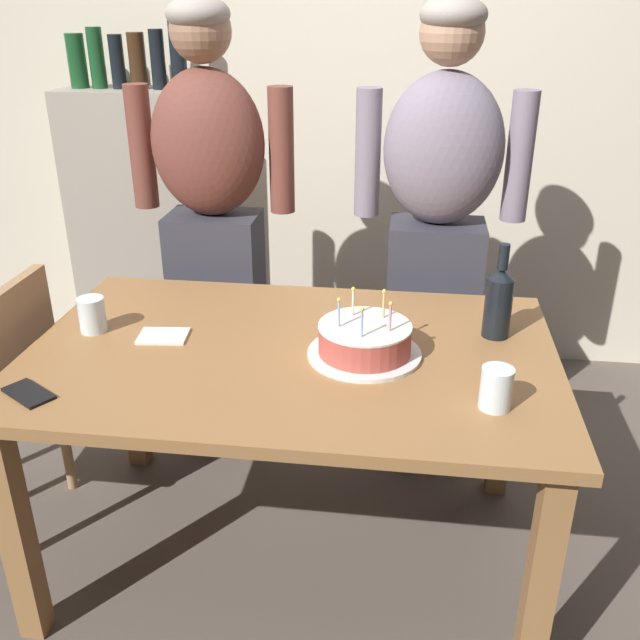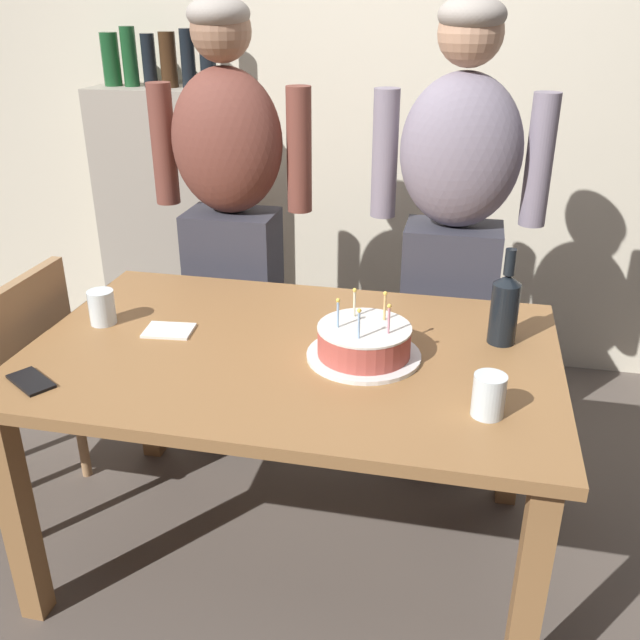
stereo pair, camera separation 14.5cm
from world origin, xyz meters
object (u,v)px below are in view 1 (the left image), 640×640
object	(u,v)px
wine_bottle	(499,301)
person_man_bearded	(213,226)
napkin_stack	(163,336)
water_glass_near	(496,388)
water_glass_far	(92,315)
person_woman_cardigan	(437,235)
birthday_cake	(365,341)
cell_phone	(28,393)

from	to	relation	value
wine_bottle	person_man_bearded	world-z (taller)	person_man_bearded
napkin_stack	person_man_bearded	xyz separation A→B (m)	(-0.02, 0.67, 0.13)
water_glass_near	wine_bottle	distance (m)	0.41
water_glass_far	person_woman_cardigan	xyz separation A→B (m)	(1.02, 0.66, 0.08)
birthday_cake	napkin_stack	distance (m)	0.60
water_glass_near	person_woman_cardigan	size ratio (longest dim) A/B	0.06
birthday_cake	wine_bottle	bearing A→B (deg)	25.68
wine_bottle	cell_phone	xyz separation A→B (m)	(-1.20, -0.50, -0.11)
water_glass_far	person_man_bearded	distance (m)	0.69
water_glass_far	person_woman_cardigan	size ratio (longest dim) A/B	0.06
wine_bottle	person_man_bearded	xyz separation A→B (m)	(-1.00, 0.53, 0.02)
wine_bottle	person_man_bearded	bearing A→B (deg)	151.98
birthday_cake	cell_phone	distance (m)	0.89
water_glass_far	wine_bottle	xyz separation A→B (m)	(1.19, 0.13, 0.06)
water_glass_far	wine_bottle	bearing A→B (deg)	6.05
water_glass_near	water_glass_far	xyz separation A→B (m)	(-1.15, 0.28, -0.00)
cell_phone	water_glass_near	bearing A→B (deg)	37.12
napkin_stack	person_man_bearded	world-z (taller)	person_man_bearded
wine_bottle	napkin_stack	bearing A→B (deg)	-171.72
water_glass_near	person_man_bearded	world-z (taller)	person_man_bearded
water_glass_near	wine_bottle	bearing A→B (deg)	84.57
birthday_cake	person_man_bearded	world-z (taller)	person_man_bearded
birthday_cake	cell_phone	world-z (taller)	birthday_cake
wine_bottle	napkin_stack	xyz separation A→B (m)	(-0.97, -0.14, -0.11)
birthday_cake	water_glass_far	distance (m)	0.82
birthday_cake	napkin_stack	bearing A→B (deg)	176.31
water_glass_near	cell_phone	distance (m)	1.16
water_glass_near	wine_bottle	size ratio (longest dim) A/B	0.38
birthday_cake	water_glass_near	bearing A→B (deg)	-34.27
birthday_cake	water_glass_far	world-z (taller)	birthday_cake
cell_phone	water_glass_far	bearing A→B (deg)	121.38
water_glass_far	wine_bottle	distance (m)	1.20
birthday_cake	wine_bottle	world-z (taller)	wine_bottle
napkin_stack	person_woman_cardigan	bearing A→B (deg)	39.89
water_glass_far	napkin_stack	size ratio (longest dim) A/B	0.75
wine_bottle	cell_phone	distance (m)	1.30
water_glass_near	person_woman_cardigan	bearing A→B (deg)	97.82
water_glass_far	napkin_stack	distance (m)	0.23
birthday_cake	cell_phone	bearing A→B (deg)	-158.54
cell_phone	napkin_stack	world-z (taller)	same
wine_bottle	person_woman_cardigan	xyz separation A→B (m)	(-0.17, 0.53, 0.02)
water_glass_near	wine_bottle	world-z (taller)	wine_bottle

